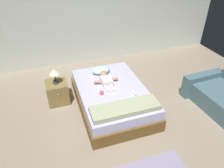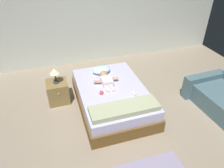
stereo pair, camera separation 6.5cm
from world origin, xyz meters
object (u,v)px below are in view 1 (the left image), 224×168
(toothbrush, at_px, (115,79))
(lamp, at_px, (54,72))
(nightstand, at_px, (58,92))
(pillow, at_px, (101,70))
(baby_bottle, at_px, (135,93))
(baby, at_px, (106,79))
(bed, at_px, (112,97))
(toy_block, at_px, (102,93))

(toothbrush, bearing_deg, lamp, 170.18)
(nightstand, bearing_deg, lamp, 90.00)
(toothbrush, relative_size, lamp, 0.44)
(pillow, relative_size, baby_bottle, 3.55)
(pillow, bearing_deg, toothbrush, -57.14)
(nightstand, distance_m, baby_bottle, 1.66)
(lamp, distance_m, baby_bottle, 1.66)
(pillow, distance_m, nightstand, 1.05)
(baby, xyz_separation_m, toothbrush, (0.22, 0.07, -0.07))
(pillow, relative_size, lamp, 1.21)
(bed, height_order, nightstand, nightstand)
(bed, relative_size, toothbrush, 13.82)
(nightstand, bearing_deg, bed, -26.58)
(lamp, bearing_deg, toy_block, -39.75)
(toothbrush, distance_m, nightstand, 1.25)
(pillow, bearing_deg, toy_block, -104.98)
(pillow, distance_m, baby, 0.40)
(bed, relative_size, pillow, 5.00)
(baby_bottle, bearing_deg, baby, 124.60)
(bed, distance_m, lamp, 1.27)
(nightstand, distance_m, lamp, 0.49)
(bed, bearing_deg, toy_block, -152.21)
(pillow, height_order, baby_bottle, pillow)
(pillow, xyz_separation_m, baby, (-0.01, -0.40, -0.00))
(pillow, bearing_deg, lamp, -173.16)
(baby, height_order, baby_bottle, baby)
(toy_block, bearing_deg, baby, 62.37)
(toothbrush, bearing_deg, bed, -117.89)
(baby, height_order, toy_block, baby)
(pillow, xyz_separation_m, lamp, (-1.00, -0.12, 0.20))
(bed, xyz_separation_m, lamp, (-1.04, 0.52, 0.50))
(baby, xyz_separation_m, lamp, (-0.99, 0.28, 0.20))
(baby, relative_size, toothbrush, 4.24)
(nightstand, bearing_deg, toothbrush, -9.81)
(baby, relative_size, lamp, 1.85)
(nightstand, height_order, lamp, lamp)
(lamp, height_order, baby_bottle, lamp)
(baby, bearing_deg, bed, -76.57)
(nightstand, bearing_deg, pillow, 6.85)
(bed, bearing_deg, lamp, 153.42)
(baby, bearing_deg, toothbrush, 17.67)
(lamp, bearing_deg, baby_bottle, -32.01)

